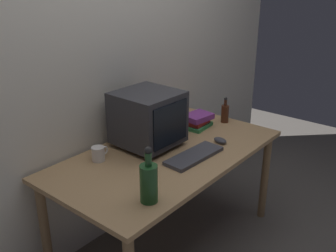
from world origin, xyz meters
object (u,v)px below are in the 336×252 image
object	(u,v)px
crt_monitor	(148,118)
keyboard	(194,156)
bottle_tall	(149,182)
book_stack	(198,121)
bottle_short	(225,113)
computer_mouse	(220,140)
mug	(99,154)

from	to	relation	value
crt_monitor	keyboard	size ratio (longest dim) A/B	0.94
bottle_tall	book_stack	xyz separation A→B (m)	(0.97, 0.39, -0.06)
keyboard	bottle_short	distance (m)	0.67
bottle_tall	bottle_short	size ratio (longest dim) A/B	1.50
computer_mouse	bottle_short	world-z (taller)	bottle_short
bottle_tall	crt_monitor	bearing A→B (deg)	42.32
crt_monitor	mug	size ratio (longest dim) A/B	3.28
mug	bottle_tall	bearing A→B (deg)	-104.66
mug	keyboard	bearing A→B (deg)	-46.96
computer_mouse	mug	world-z (taller)	mug
keyboard	computer_mouse	world-z (taller)	computer_mouse
computer_mouse	book_stack	xyz separation A→B (m)	(0.13, 0.28, 0.03)
crt_monitor	mug	xyz separation A→B (m)	(-0.35, 0.09, -0.15)
keyboard	book_stack	bearing A→B (deg)	36.09
crt_monitor	mug	bearing A→B (deg)	165.89
bottle_tall	book_stack	world-z (taller)	bottle_tall
mug	bottle_short	bearing A→B (deg)	-13.70
computer_mouse	bottle_short	bearing A→B (deg)	36.91
bottle_short	mug	xyz separation A→B (m)	(-1.05, 0.25, -0.03)
keyboard	book_stack	size ratio (longest dim) A/B	1.84
crt_monitor	keyboard	xyz separation A→B (m)	(0.05, -0.34, -0.18)
keyboard	book_stack	world-z (taller)	book_stack
keyboard	crt_monitor	bearing A→B (deg)	100.93
bottle_tall	book_stack	bearing A→B (deg)	21.80
crt_monitor	bottle_short	distance (m)	0.72
book_stack	bottle_tall	bearing A→B (deg)	-158.20
crt_monitor	book_stack	distance (m)	0.50
crt_monitor	mug	distance (m)	0.39
keyboard	bottle_short	size ratio (longest dim) A/B	2.09
bottle_short	book_stack	world-z (taller)	bottle_short
book_stack	mug	bearing A→B (deg)	169.49
crt_monitor	book_stack	xyz separation A→B (m)	(0.47, -0.06, -0.14)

